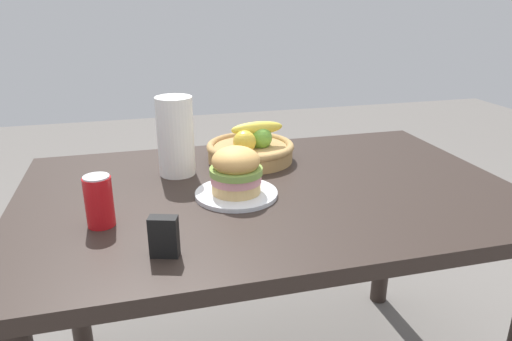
# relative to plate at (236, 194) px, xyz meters

# --- Properties ---
(dining_table) EXTENTS (1.40, 0.90, 0.75)m
(dining_table) POSITION_rel_plate_xyz_m (0.10, 0.03, -0.11)
(dining_table) COLOR #2D231E
(dining_table) RESTS_ON ground_plane
(plate) EXTENTS (0.23, 0.23, 0.01)m
(plate) POSITION_rel_plate_xyz_m (0.00, 0.00, 0.00)
(plate) COLOR white
(plate) RESTS_ON dining_table
(sandwich) EXTENTS (0.14, 0.14, 0.13)m
(sandwich) POSITION_rel_plate_xyz_m (0.00, 0.00, 0.07)
(sandwich) COLOR #E5BC75
(sandwich) RESTS_ON plate
(soda_can) EXTENTS (0.07, 0.07, 0.13)m
(soda_can) POSITION_rel_plate_xyz_m (-0.35, -0.09, 0.06)
(soda_can) COLOR red
(soda_can) RESTS_ON dining_table
(fruit_basket) EXTENTS (0.29, 0.29, 0.14)m
(fruit_basket) POSITION_rel_plate_xyz_m (0.11, 0.28, 0.04)
(fruit_basket) COLOR tan
(fruit_basket) RESTS_ON dining_table
(paper_towel_roll) EXTENTS (0.11, 0.11, 0.24)m
(paper_towel_roll) POSITION_rel_plate_xyz_m (-0.14, 0.21, 0.11)
(paper_towel_roll) COLOR white
(paper_towel_roll) RESTS_ON dining_table
(napkin_holder) EXTENTS (0.07, 0.05, 0.09)m
(napkin_holder) POSITION_rel_plate_xyz_m (-0.21, -0.27, 0.04)
(napkin_holder) COLOR black
(napkin_holder) RESTS_ON dining_table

